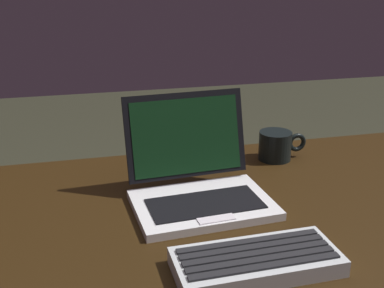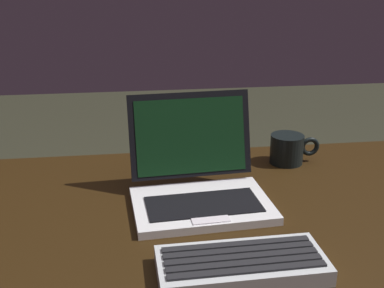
% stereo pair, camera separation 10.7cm
% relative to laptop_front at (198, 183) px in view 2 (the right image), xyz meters
% --- Properties ---
extents(desk, '(1.64, 0.77, 0.73)m').
position_rel_laptop_front_xyz_m(desk, '(0.09, -0.05, -0.12)').
color(desk, black).
rests_on(desk, ground).
extents(laptop_front, '(0.32, 0.29, 0.23)m').
position_rel_laptop_front_xyz_m(laptop_front, '(0.00, 0.00, 0.00)').
color(laptop_front, silver).
rests_on(laptop_front, desk).
extents(external_keyboard, '(0.30, 0.14, 0.04)m').
position_rel_laptop_front_xyz_m(external_keyboard, '(0.04, -0.29, -0.03)').
color(external_keyboard, '#BABEC0').
rests_on(external_keyboard, desk).
extents(coffee_mug, '(0.14, 0.09, 0.08)m').
position_rel_laptop_front_xyz_m(coffee_mug, '(0.28, 0.20, -0.01)').
color(coffee_mug, black).
rests_on(coffee_mug, desk).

